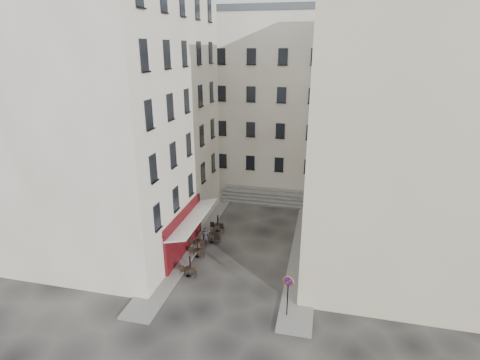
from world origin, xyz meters
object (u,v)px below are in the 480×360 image
(bistro_table_b, at_px, (197,252))
(pedestrian, at_px, (206,236))
(no_parking_sign, at_px, (288,289))
(bistro_table_a, at_px, (188,271))

(bistro_table_b, distance_m, pedestrian, 1.88)
(pedestrian, bearing_deg, no_parking_sign, 100.25)
(no_parking_sign, distance_m, pedestrian, 10.01)
(no_parking_sign, distance_m, bistro_table_b, 8.94)
(bistro_table_b, xyz_separation_m, pedestrian, (0.05, 1.85, 0.37))
(no_parking_sign, xyz_separation_m, bistro_table_a, (-7.00, 2.54, -1.50))
(no_parking_sign, height_order, bistro_table_a, no_parking_sign)
(bistro_table_a, distance_m, bistro_table_b, 2.50)
(bistro_table_b, relative_size, pedestrian, 0.73)
(bistro_table_b, bearing_deg, pedestrian, 88.47)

